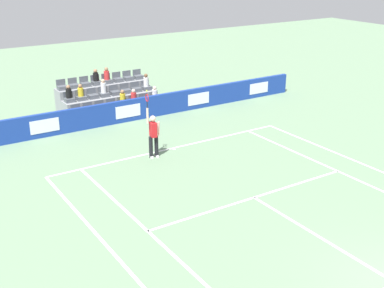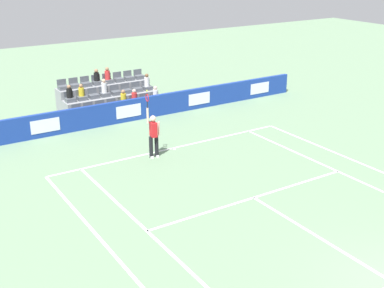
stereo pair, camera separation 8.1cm
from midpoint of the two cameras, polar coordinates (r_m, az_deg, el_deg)
The scene contains 11 objects.
line_baseline at distance 21.64m, azimuth -2.08°, elevation -0.47°, with size 10.97×0.10×0.01m, color white.
line_service at distance 17.52m, azimuth 7.11°, elevation -6.01°, with size 8.23×0.10×0.01m, color white.
line_centre_service at distance 15.52m, azimuth 14.69°, elevation -10.39°, with size 0.10×6.40×0.01m, color white.
line_singles_sideline_left at distance 15.17m, azimuth -4.13°, elevation -10.49°, with size 0.10×11.89×0.01m, color white.
line_singles_sideline_right at distance 19.92m, azimuth 17.19°, elevation -3.41°, with size 0.10×11.89×0.01m, color white.
line_doubles_sideline_left at distance 14.68m, azimuth -8.93°, elevation -11.89°, with size 0.10×11.89×0.01m, color white.
line_doubles_sideline_right at distance 20.92m, azimuth 19.66°, elevation -2.52°, with size 0.10×11.89×0.01m, color white.
line_centre_mark at distance 21.55m, azimuth -1.95°, elevation -0.55°, with size 0.10×0.20×0.01m, color white.
sponsor_barrier at distance 25.11m, azimuth -7.16°, elevation 3.76°, with size 20.69×0.22×1.10m.
tennis_player at distance 20.41m, azimuth -4.27°, elevation 1.10°, with size 0.52×0.38×2.85m.
stadium_stand at distance 27.13m, azimuth -9.27°, elevation 4.96°, with size 4.96×2.85×2.12m.
Camera 2 is at (10.09, 5.54, 7.90)m, focal length 47.33 mm.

